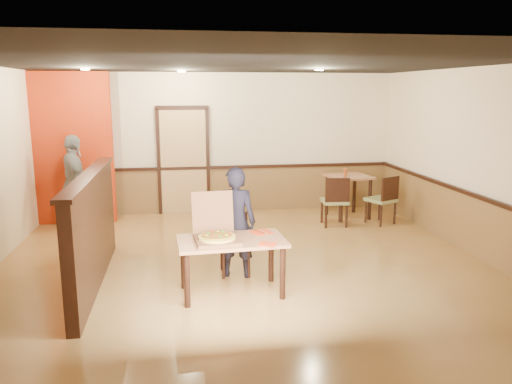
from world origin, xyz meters
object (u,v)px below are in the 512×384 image
Objects in this scene: pizza_box at (216,235)px; condiment at (345,172)px; side_chair_left at (335,199)px; diner at (236,222)px; main_table at (231,248)px; side_table at (348,185)px; side_chair_right at (384,198)px; diner_chair at (234,241)px; passerby at (75,183)px.

pizza_box reaches higher than condiment.
diner reaches higher than side_chair_left.
main_table is 3.55m from side_chair_left.
side_chair_left is 5.76× the size of condiment.
condiment is (-0.11, -0.12, 0.26)m from side_table.
condiment is at bearing -65.50° from side_chair_right.
pizza_box is 4.28m from condiment.
side_table is at bearing -77.43° from side_chair_right.
side_table is 5.50× the size of condiment.
side_table is at bearing -118.31° from diner.
side_chair_left is 1.01× the size of side_chair_right.
side_chair_left reaches higher than side_chair_right.
condiment is at bearing -132.68° from side_table.
condiment is at bearing -119.94° from side_chair_left.
side_table is 4.44m from pizza_box.
side_chair_left reaches higher than diner_chair.
side_chair_left is 0.73m from condiment.
side_table is at bearing 45.06° from pizza_box.
side_chair_right is at bearing -114.40° from passerby.
main_table is 0.25m from pizza_box.
pizza_box is at bearing -111.38° from diner_chair.
main_table is at bearing -162.79° from passerby.
diner reaches higher than condiment.
diner is (-3.02, -2.22, 0.24)m from side_chair_right.
main_table is at bearing -127.75° from condiment.
pizza_box is (-0.30, -0.72, 0.31)m from diner_chair.
pizza_box is at bearing -129.65° from condiment.
side_table reaches higher than main_table.
diner reaches higher than main_table.
side_table reaches higher than diner_chair.
pizza_box is (-0.30, -0.58, 0.02)m from diner.
side_table is 0.59× the size of diner.
passerby reaches higher than side_table.
main_table is at bearing 16.20° from side_chair_right.
side_chair_left is at bearing 44.35° from pizza_box.
side_chair_right is 0.87m from condiment.
diner is at bearing 57.56° from pizza_box.
condiment reaches higher than side_chair_left.
passerby is at bearing 123.08° from main_table.
pizza_box reaches higher than diner_chair.
side_chair_left is 0.54× the size of passerby.
diner reaches higher than diner_chair.
pizza_box is at bearing 14.64° from side_chair_right.
side_chair_right is at bearing -51.90° from side_table.
passerby reaches higher than condiment.
condiment is (-0.59, 0.49, 0.41)m from side_chair_right.
main_table is 8.28× the size of condiment.
pizza_box is at bearing -164.92° from passerby.
passerby is at bearing -30.92° from side_chair_right.
passerby is (-5.57, 0.53, 0.35)m from side_chair_right.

